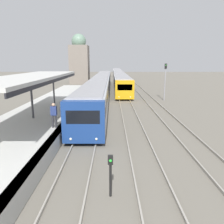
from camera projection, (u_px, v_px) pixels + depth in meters
platform_canopy at (31, 77)px, 16.44m from camera, size 4.00×16.12×3.29m
person_on_platform at (54, 114)px, 14.43m from camera, size 0.40×0.22×1.66m
train_near at (101, 85)px, 34.63m from camera, size 2.65×44.12×3.00m
train_far at (119, 76)px, 57.46m from camera, size 2.59×58.06×2.92m
signal_post_near at (111, 171)px, 8.36m from camera, size 0.20×0.21×1.73m
signal_mast_far at (165, 77)px, 29.54m from camera, size 0.28×0.29×4.99m
distant_domed_building at (80, 61)px, 53.25m from camera, size 4.50×4.50×11.79m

